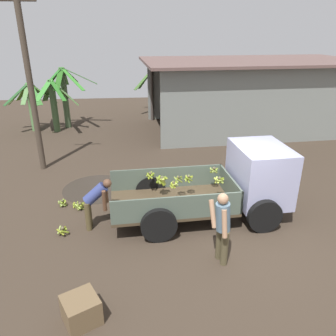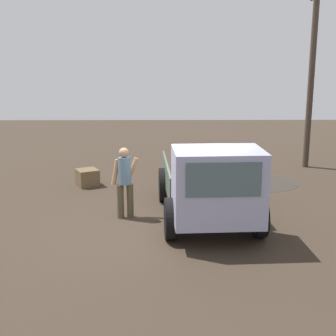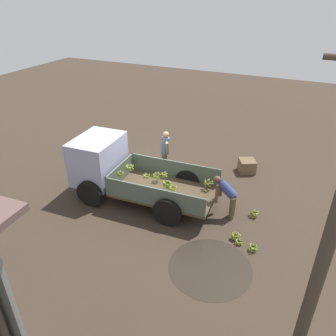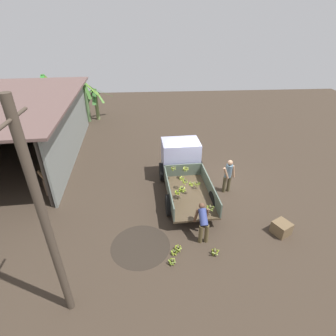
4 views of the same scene
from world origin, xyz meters
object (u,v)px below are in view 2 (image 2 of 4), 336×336
at_px(wooden_crate_0, 87,178).
at_px(person_foreground_visitor, 125,179).
at_px(person_worker_loading, 189,160).
at_px(banana_bunch_on_ground_0, 223,176).
at_px(utility_pole, 311,77).
at_px(banana_bunch_on_ground_3, 219,176).
at_px(banana_bunch_on_ground_2, 224,172).
at_px(cargo_truck, 213,187).
at_px(banana_bunch_on_ground_1, 178,174).

bearing_deg(wooden_crate_0, person_foreground_visitor, 25.55).
distance_m(person_worker_loading, banana_bunch_on_ground_0, 1.47).
xyz_separation_m(utility_pole, banana_bunch_on_ground_0, (1.65, -3.05, -2.95)).
distance_m(banana_bunch_on_ground_0, banana_bunch_on_ground_3, 0.20).
height_order(person_worker_loading, wooden_crate_0, person_worker_loading).
xyz_separation_m(banana_bunch_on_ground_2, banana_bunch_on_ground_3, (0.53, -0.24, 0.01)).
xyz_separation_m(utility_pole, wooden_crate_0, (2.37, -7.12, -2.80)).
distance_m(cargo_truck, banana_bunch_on_ground_2, 5.02).
bearing_deg(person_worker_loading, person_foreground_visitor, -33.56).
bearing_deg(banana_bunch_on_ground_0, person_worker_loading, -56.93).
bearing_deg(banana_bunch_on_ground_0, wooden_crate_0, -79.95).
height_order(banana_bunch_on_ground_2, banana_bunch_on_ground_3, banana_bunch_on_ground_3).
bearing_deg(banana_bunch_on_ground_1, person_foreground_visitor, -20.57).
distance_m(banana_bunch_on_ground_2, banana_bunch_on_ground_3, 0.59).
xyz_separation_m(person_foreground_visitor, banana_bunch_on_ground_1, (-3.61, 1.36, -0.79)).
bearing_deg(person_foreground_visitor, person_worker_loading, -44.47).
bearing_deg(banana_bunch_on_ground_1, banana_bunch_on_ground_3, 78.59).
bearing_deg(banana_bunch_on_ground_3, banana_bunch_on_ground_1, -101.41).
bearing_deg(banana_bunch_on_ground_0, cargo_truck, -9.97).
relative_size(utility_pole, person_foreground_visitor, 3.59).
height_order(banana_bunch_on_ground_1, banana_bunch_on_ground_3, banana_bunch_on_ground_1).
bearing_deg(person_foreground_visitor, banana_bunch_on_ground_3, -51.53).
relative_size(cargo_truck, banana_bunch_on_ground_2, 16.94).
bearing_deg(banana_bunch_on_ground_2, banana_bunch_on_ground_3, -24.49).
height_order(person_foreground_visitor, person_worker_loading, person_foreground_visitor).
height_order(cargo_truck, person_worker_loading, cargo_truck).
bearing_deg(person_foreground_visitor, cargo_truck, -130.18).
xyz_separation_m(utility_pole, banana_bunch_on_ground_3, (1.79, -3.19, -2.92)).
relative_size(person_foreground_visitor, banana_bunch_on_ground_2, 5.99).
bearing_deg(utility_pole, wooden_crate_0, -71.60).
relative_size(person_foreground_visitor, person_worker_loading, 1.26).
bearing_deg(cargo_truck, person_foreground_visitor, -119.38).
relative_size(banana_bunch_on_ground_0, banana_bunch_on_ground_2, 0.80).
height_order(utility_pole, wooden_crate_0, utility_pole).
distance_m(cargo_truck, person_worker_loading, 3.78).
bearing_deg(banana_bunch_on_ground_1, banana_bunch_on_ground_2, 100.72).
relative_size(banana_bunch_on_ground_1, wooden_crate_0, 0.53).
bearing_deg(utility_pole, person_foreground_visitor, -48.37).
bearing_deg(banana_bunch_on_ground_1, cargo_truck, 7.45).
bearing_deg(banana_bunch_on_ground_2, cargo_truck, -10.34).
height_order(banana_bunch_on_ground_0, banana_bunch_on_ground_3, banana_bunch_on_ground_3).
relative_size(person_foreground_visitor, banana_bunch_on_ground_3, 5.70).
xyz_separation_m(person_worker_loading, banana_bunch_on_ground_2, (-1.10, 1.19, -0.66)).
bearing_deg(person_worker_loading, banana_bunch_on_ground_1, -162.78).
bearing_deg(utility_pole, banana_bunch_on_ground_0, -61.63).
bearing_deg(person_worker_loading, banana_bunch_on_ground_0, 120.16).
height_order(cargo_truck, utility_pole, utility_pole).
height_order(cargo_truck, banana_bunch_on_ground_1, cargo_truck).
relative_size(banana_bunch_on_ground_0, banana_bunch_on_ground_1, 0.73).
relative_size(person_worker_loading, banana_bunch_on_ground_1, 4.34).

